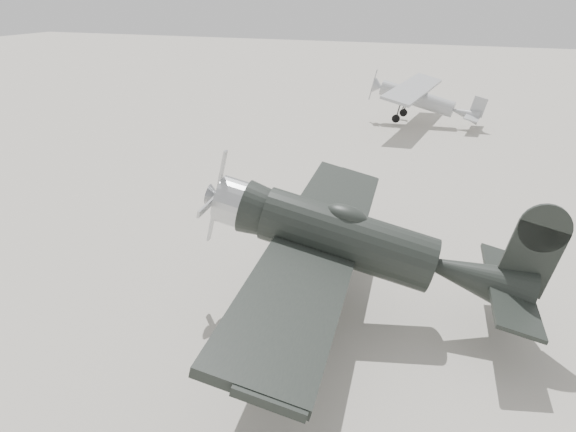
{
  "coord_description": "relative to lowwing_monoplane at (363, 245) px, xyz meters",
  "views": [
    {
      "loc": [
        6.32,
        -12.88,
        8.36
      ],
      "look_at": [
        0.38,
        2.77,
        1.5
      ],
      "focal_mm": 35.0,
      "sensor_mm": 36.0,
      "label": 1
    }
  ],
  "objects": [
    {
      "name": "lowwing_monoplane",
      "position": [
        0.0,
        0.0,
        0.0
      ],
      "size": [
        8.96,
        12.52,
        4.02
      ],
      "rotation": [
        0.0,
        0.24,
        0.13
      ],
      "color": "black",
      "rests_on": "ground"
    },
    {
      "name": "ground",
      "position": [
        -3.45,
        -0.19,
        -2.13
      ],
      "size": [
        160.0,
        160.0,
        0.0
      ],
      "primitive_type": "plane",
      "color": "#A9A296",
      "rests_on": "ground"
    },
    {
      "name": "highwing_monoplane",
      "position": [
        -1.95,
        23.86,
        -0.31
      ],
      "size": [
        7.28,
        10.26,
        2.91
      ],
      "rotation": [
        0.0,
        0.23,
        -0.06
      ],
      "color": "#A8ABAE",
      "rests_on": "ground"
    }
  ]
}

